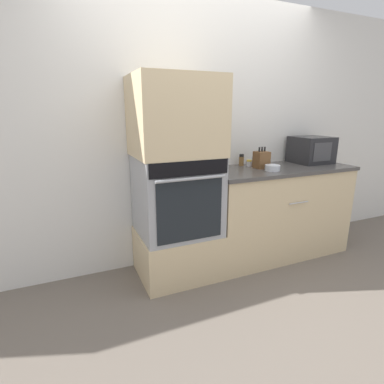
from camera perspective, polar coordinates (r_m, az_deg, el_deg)
ground_plane at (r=2.81m, az=6.54°, el=-16.42°), size 12.00×12.00×0.00m
wall_back at (r=2.97m, az=1.11°, el=10.92°), size 8.00×0.05×2.50m
oven_cabinet_base at (r=2.82m, az=-2.77°, el=-11.45°), size 0.70×0.60×0.42m
wall_oven at (r=2.61m, az=-2.90°, el=-0.58°), size 0.68×0.64×0.69m
oven_cabinet_upper at (r=2.52m, az=-3.14°, el=14.15°), size 0.70×0.60×0.64m
counter_unit at (r=3.24m, az=15.67°, el=-3.49°), size 1.51×0.63×0.93m
microwave at (r=3.49m, az=21.73°, el=7.47°), size 0.38×0.36×0.28m
knife_block at (r=3.02m, az=13.09°, el=6.01°), size 0.13×0.12×0.21m
bowl at (r=2.91m, az=15.07°, el=4.47°), size 0.14×0.14×0.05m
condiment_jar_near at (r=3.12m, az=9.39°, el=6.02°), size 0.05×0.05×0.12m
condiment_jar_mid at (r=2.95m, az=4.58°, el=5.48°), size 0.04×0.04×0.10m
condiment_jar_far at (r=2.86m, az=5.79°, el=5.08°), size 0.05×0.05×0.09m
condiment_jar_back at (r=3.12m, az=10.83°, el=5.44°), size 0.06×0.06×0.06m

